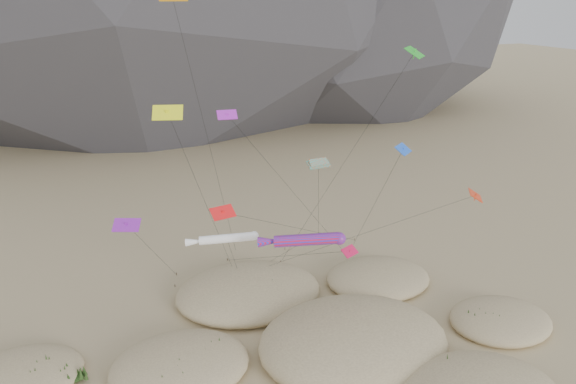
% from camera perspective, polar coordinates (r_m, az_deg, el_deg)
% --- Properties ---
extents(dunes, '(52.28, 36.84, 4.40)m').
position_cam_1_polar(dunes, '(49.67, 2.41, -16.35)').
color(dunes, '#CCB789').
rests_on(dunes, ground).
extents(dune_grass, '(41.70, 27.81, 1.54)m').
position_cam_1_polar(dune_grass, '(48.47, 1.94, -17.22)').
color(dune_grass, black).
rests_on(dune_grass, ground).
extents(kite_stakes, '(23.76, 4.81, 0.30)m').
position_cam_1_polar(kite_stakes, '(66.27, -2.53, -7.08)').
color(kite_stakes, '#3F2D1E').
rests_on(kite_stakes, ground).
extents(rainbow_tube_kite, '(6.90, 18.04, 11.15)m').
position_cam_1_polar(rainbow_tube_kite, '(47.22, 1.60, -4.89)').
color(rainbow_tube_kite, red).
rests_on(rainbow_tube_kite, ground).
extents(white_tube_kite, '(7.47, 10.95, 9.90)m').
position_cam_1_polar(white_tube_kite, '(50.34, -6.55, -4.75)').
color(white_tube_kite, white).
rests_on(white_tube_kite, ground).
extents(orange_parafoil, '(9.02, 11.53, 30.12)m').
position_cam_1_polar(orange_parafoil, '(50.75, -11.55, 18.44)').
color(orange_parafoil, '#EFA10C').
rests_on(orange_parafoil, ground).
extents(multi_parafoil, '(8.78, 16.89, 16.53)m').
position_cam_1_polar(multi_parafoil, '(48.36, 3.13, 2.71)').
color(multi_parafoil, '#DC4817').
rests_on(multi_parafoil, ground).
extents(delta_kites, '(33.50, 21.16, 25.03)m').
position_cam_1_polar(delta_kites, '(48.79, 2.28, 3.90)').
color(delta_kites, yellow).
rests_on(delta_kites, ground).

